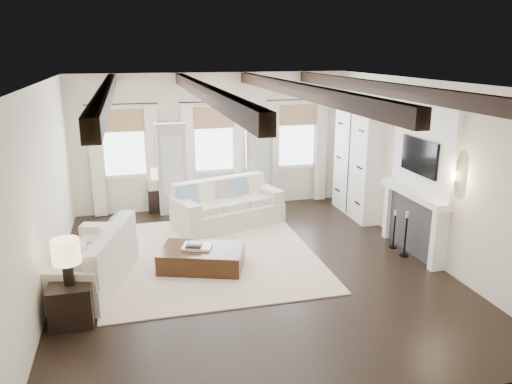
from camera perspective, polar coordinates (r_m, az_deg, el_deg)
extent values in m
plane|color=black|center=(8.84, -0.55, -8.78)|extent=(7.50, 7.50, 0.00)
cube|color=#F1E7CF|center=(11.89, -4.88, 5.75)|extent=(6.50, 0.04, 3.20)
cube|color=#F1E7CF|center=(4.94, 9.91, -9.47)|extent=(6.50, 0.04, 3.20)
cube|color=#F1E7CF|center=(8.19, -23.25, -0.22)|extent=(0.04, 7.50, 3.20)
cube|color=#F1E7CF|center=(9.58, 18.69, 2.45)|extent=(0.04, 7.50, 3.20)
cube|color=white|center=(8.04, -0.61, 12.40)|extent=(6.50, 7.50, 0.04)
cube|color=black|center=(7.83, -16.74, 10.76)|extent=(0.16, 7.40, 0.22)
cube|color=black|center=(7.91, -6.00, 11.38)|extent=(0.16, 7.40, 0.22)
cube|color=black|center=(8.26, 4.56, 11.61)|extent=(0.16, 7.40, 0.22)
cube|color=black|center=(8.83, 13.69, 11.50)|extent=(0.16, 7.40, 0.22)
cube|color=white|center=(11.70, -14.85, 5.35)|extent=(0.90, 0.03, 1.45)
cube|color=#A57C54|center=(11.56, -15.03, 7.88)|extent=(0.94, 0.04, 0.50)
cube|color=white|center=(11.70, -17.75, 3.22)|extent=(0.28, 0.08, 2.50)
cube|color=white|center=(11.69, -11.67, 3.64)|extent=(0.28, 0.08, 2.50)
cylinder|color=black|center=(11.47, -15.17, 9.67)|extent=(1.60, 0.02, 0.02)
cube|color=white|center=(11.85, -4.86, 5.96)|extent=(0.90, 0.03, 1.45)
cube|color=#A57C54|center=(11.72, -4.87, 8.46)|extent=(0.94, 0.04, 0.50)
cube|color=white|center=(11.75, -7.72, 3.89)|extent=(0.28, 0.08, 2.50)
cube|color=white|center=(11.95, -1.79, 4.23)|extent=(0.28, 0.08, 2.50)
cylinder|color=black|center=(11.62, -4.87, 10.24)|extent=(1.60, 0.02, 0.02)
cube|color=white|center=(12.35, 4.62, 6.37)|extent=(0.90, 0.03, 1.45)
cube|color=#A57C54|center=(12.22, 4.77, 8.77)|extent=(0.94, 0.04, 0.50)
cube|color=white|center=(12.14, 1.95, 4.42)|extent=(0.28, 0.08, 2.50)
cube|color=white|center=(12.54, 7.42, 4.67)|extent=(0.28, 0.08, 2.50)
cylinder|color=black|center=(12.13, 4.88, 10.48)|extent=(1.60, 0.02, 0.02)
cube|color=#A9A395|center=(11.68, -9.59, 2.38)|extent=(0.64, 0.38, 2.00)
cube|color=#B2B7BA|center=(11.45, -9.54, 2.89)|extent=(0.48, 0.02, 1.40)
cube|color=#A9A395|center=(11.48, -9.84, 7.53)|extent=(0.70, 0.42, 0.12)
cube|color=#A9A395|center=(12.01, 0.20, 2.98)|extent=(0.64, 0.38, 2.00)
cube|color=#B2B7BA|center=(11.79, 0.44, 3.48)|extent=(0.48, 0.02, 1.40)
cube|color=#A9A395|center=(11.82, 0.20, 8.00)|extent=(0.70, 0.42, 0.12)
cube|color=#2B2A2D|center=(9.82, 17.70, -3.54)|extent=(0.18, 1.50, 1.10)
cube|color=black|center=(9.85, 17.48, -4.38)|extent=(0.10, 0.90, 0.70)
cube|color=white|center=(9.16, 20.16, -5.19)|extent=(0.26, 0.14, 1.10)
cube|color=white|center=(10.46, 15.19, -2.14)|extent=(0.26, 0.14, 1.10)
cube|color=white|center=(9.60, 17.65, -0.15)|extent=(0.32, 1.90, 0.12)
cube|color=white|center=(9.45, 18.70, 5.38)|extent=(0.10, 1.90, 1.80)
cube|color=black|center=(9.46, 18.21, 3.89)|extent=(0.07, 1.10, 0.64)
cylinder|color=#FFD899|center=(8.65, 21.92, 1.76)|extent=(0.10, 0.10, 0.14)
cube|color=silver|center=(11.55, 11.48, 3.41)|extent=(0.40, 1.70, 2.50)
cube|color=black|center=(11.47, 10.53, 3.36)|extent=(0.01, 0.02, 2.40)
cube|color=beige|center=(9.41, -5.30, -7.19)|extent=(3.82, 4.17, 0.02)
cube|color=beige|center=(10.86, -3.17, -2.74)|extent=(2.51, 1.69, 0.44)
cube|color=beige|center=(11.05, -4.21, 0.24)|extent=(2.16, 0.90, 0.55)
cube|color=beige|center=(10.33, -8.09, -1.78)|extent=(0.57, 1.02, 0.28)
cube|color=beige|center=(11.25, 1.29, -0.13)|extent=(0.57, 1.02, 0.28)
cube|color=beige|center=(10.45, -6.09, -1.87)|extent=(0.78, 0.81, 0.15)
cube|color=beige|center=(10.73, -3.05, -1.33)|extent=(0.78, 0.81, 0.15)
cube|color=beige|center=(11.03, -0.17, -0.81)|extent=(0.78, 0.81, 0.15)
cube|color=#6895AF|center=(10.54, -7.68, -0.46)|extent=(0.51, 0.37, 0.48)
cube|color=silver|center=(10.71, -5.69, -0.13)|extent=(0.51, 0.37, 0.48)
cube|color=#BBB59D|center=(10.89, -3.75, 0.18)|extent=(0.51, 0.37, 0.48)
cube|color=#6895AF|center=(11.08, -1.89, 0.49)|extent=(0.51, 0.37, 0.48)
cube|color=silver|center=(11.28, -0.09, 0.79)|extent=(0.51, 0.37, 0.48)
cube|color=beige|center=(8.65, -18.31, -8.70)|extent=(1.54, 2.38, 0.42)
cube|color=beige|center=(8.35, -16.12, -5.90)|extent=(0.78, 2.07, 0.52)
cube|color=beige|center=(9.37, -16.59, -4.36)|extent=(0.98, 0.51, 0.27)
cube|color=beige|center=(7.70, -20.88, -9.28)|extent=(0.98, 0.51, 0.27)
cube|color=beige|center=(9.09, -17.54, -5.49)|extent=(0.76, 0.73, 0.15)
cube|color=beige|center=(8.56, -18.81, -6.96)|extent=(0.76, 0.73, 0.15)
cube|color=beige|center=(8.05, -20.25, -8.61)|extent=(0.76, 0.73, 0.15)
cube|color=#6895AF|center=(9.09, -15.78, -3.86)|extent=(0.34, 0.48, 0.46)
cube|color=silver|center=(8.63, -16.76, -5.03)|extent=(0.34, 0.48, 0.46)
cube|color=#BBB59D|center=(8.17, -17.86, -6.32)|extent=(0.34, 0.48, 0.46)
cube|color=#6895AF|center=(7.72, -19.10, -7.77)|extent=(0.34, 0.48, 0.46)
cube|color=black|center=(8.84, -6.19, -7.56)|extent=(1.63, 1.31, 0.37)
cube|color=white|center=(8.81, -6.75, -6.21)|extent=(0.60, 0.53, 0.04)
cube|color=#262628|center=(8.74, -7.11, -6.11)|extent=(0.31, 0.28, 0.04)
cube|color=beige|center=(8.75, -6.93, -5.84)|extent=(0.26, 0.23, 0.03)
cube|color=black|center=(7.59, -20.32, -11.82)|extent=(0.58, 0.58, 0.58)
cylinder|color=black|center=(7.40, -20.66, -8.72)|extent=(0.15, 0.15, 0.32)
cylinder|color=#F9D89E|center=(7.27, -20.91, -6.36)|extent=(0.38, 0.38, 0.34)
cube|color=black|center=(12.02, -11.36, -0.94)|extent=(0.36, 0.36, 0.53)
cylinder|color=black|center=(11.92, -11.47, 0.90)|extent=(0.12, 0.12, 0.27)
cylinder|color=#F9D89E|center=(11.85, -11.54, 2.18)|extent=(0.32, 0.32, 0.28)
cylinder|color=black|center=(9.77, 16.54, -6.93)|extent=(0.17, 0.17, 0.02)
cylinder|color=black|center=(9.63, 16.72, -4.89)|extent=(0.03, 0.03, 0.76)
cylinder|color=beige|center=(9.49, 16.92, -2.49)|extent=(0.07, 0.07, 0.11)
cylinder|color=black|center=(10.09, 15.37, -6.09)|extent=(0.15, 0.15, 0.02)
cylinder|color=black|center=(9.98, 15.51, -4.35)|extent=(0.03, 0.03, 0.67)
cylinder|color=beige|center=(9.86, 15.67, -2.31)|extent=(0.06, 0.06, 0.10)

